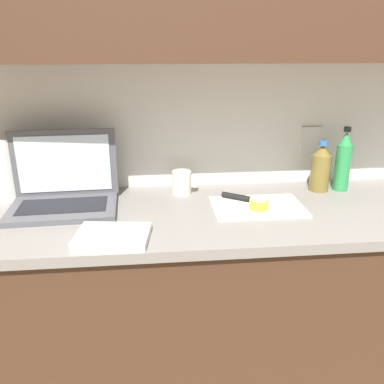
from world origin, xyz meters
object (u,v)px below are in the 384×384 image
object	(u,v)px
lemon_half_cut	(259,204)
bottle_oil_tall	(321,168)
laptop	(64,190)
paper_towel_roll	(3,168)
cutting_board	(257,207)
measuring_cup	(182,182)
knife	(245,199)
bottle_green_soda	(343,162)

from	to	relation	value
lemon_half_cut	bottle_oil_tall	size ratio (longest dim) A/B	0.33
laptop	paper_towel_roll	size ratio (longest dim) A/B	1.62
laptop	paper_towel_roll	xyz separation A→B (m)	(-0.24, 0.11, 0.06)
laptop	cutting_board	world-z (taller)	laptop
laptop	cutting_board	size ratio (longest dim) A/B	1.18
cutting_board	paper_towel_roll	xyz separation A→B (m)	(-0.94, 0.20, 0.12)
cutting_board	measuring_cup	distance (m)	0.32
laptop	cutting_board	bearing A→B (deg)	-9.76
knife	laptop	bearing A→B (deg)	-148.91
knife	measuring_cup	xyz separation A→B (m)	(-0.23, 0.13, 0.03)
measuring_cup	paper_towel_roll	world-z (taller)	paper_towel_roll
laptop	cutting_board	xyz separation A→B (m)	(0.70, -0.09, -0.06)
cutting_board	bottle_oil_tall	distance (m)	0.35
knife	cutting_board	bearing A→B (deg)	-18.48
cutting_board	bottle_oil_tall	size ratio (longest dim) A/B	1.60
knife	bottle_oil_tall	distance (m)	0.36
knife	measuring_cup	world-z (taller)	measuring_cup
knife	bottle_green_soda	bearing A→B (deg)	49.33
lemon_half_cut	laptop	bearing A→B (deg)	170.18
bottle_green_soda	measuring_cup	xyz separation A→B (m)	(-0.65, 0.02, -0.07)
cutting_board	bottle_oil_tall	xyz separation A→B (m)	(0.30, 0.16, 0.09)
bottle_green_soda	bottle_oil_tall	world-z (taller)	bottle_green_soda
laptop	bottle_oil_tall	xyz separation A→B (m)	(1.00, 0.07, 0.03)
bottle_green_soda	paper_towel_roll	size ratio (longest dim) A/B	1.07
cutting_board	bottle_green_soda	bearing A→B (deg)	22.26
laptop	lemon_half_cut	bearing A→B (deg)	-12.29
measuring_cup	lemon_half_cut	bearing A→B (deg)	-39.26
knife	bottle_oil_tall	bearing A→B (deg)	53.14
cutting_board	measuring_cup	world-z (taller)	measuring_cup
paper_towel_roll	measuring_cup	bearing A→B (deg)	-1.21
bottle_oil_tall	knife	bearing A→B (deg)	-161.55
cutting_board	bottle_green_soda	world-z (taller)	bottle_green_soda
laptop	knife	bearing A→B (deg)	-6.06
lemon_half_cut	paper_towel_roll	bearing A→B (deg)	166.45
lemon_half_cut	bottle_oil_tall	bearing A→B (deg)	32.38
laptop	paper_towel_roll	distance (m)	0.27
bottle_oil_tall	paper_towel_roll	bearing A→B (deg)	178.31
paper_towel_roll	knife	bearing A→B (deg)	-9.22
lemon_half_cut	bottle_green_soda	size ratio (longest dim) A/B	0.27
measuring_cup	bottle_oil_tall	bearing A→B (deg)	-2.26
bottle_green_soda	paper_towel_roll	xyz separation A→B (m)	(-1.33, 0.04, 0.00)
bottle_green_soda	knife	bearing A→B (deg)	-165.36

